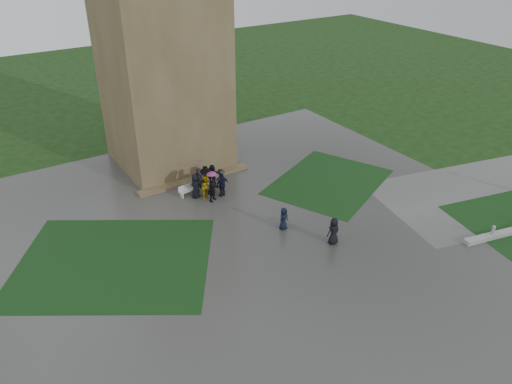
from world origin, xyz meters
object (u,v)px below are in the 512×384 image
tower (161,50)px  pedestrian_near (334,231)px  bench (188,190)px  pedestrian_mid (284,218)px

tower → pedestrian_near: (3.52, -16.39, -8.11)m
bench → pedestrian_mid: (3.27, -7.30, 0.34)m
bench → pedestrian_mid: pedestrian_mid is taller
bench → pedestrian_mid: size_ratio=0.96×
pedestrian_mid → tower: bearing=79.7°
tower → pedestrian_mid: (1.88, -13.43, -8.22)m
pedestrian_mid → pedestrian_near: pedestrian_near is taller
bench → pedestrian_near: pedestrian_near is taller
bench → pedestrian_near: (4.91, -10.26, 0.45)m
tower → pedestrian_mid: tower is taller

